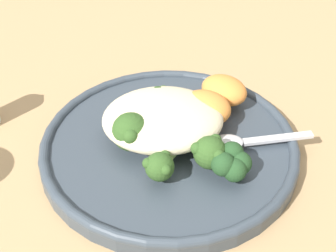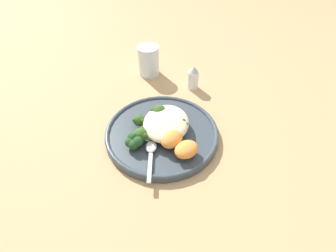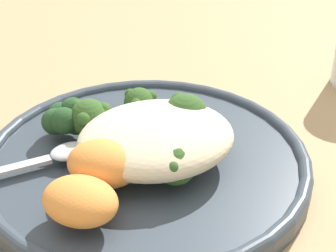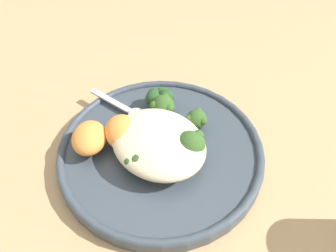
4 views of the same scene
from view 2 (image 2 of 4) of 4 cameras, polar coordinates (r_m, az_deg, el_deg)
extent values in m
plane|color=tan|center=(0.67, -1.44, -2.78)|extent=(4.00, 4.00, 0.00)
cylinder|color=#38424C|center=(0.67, -1.45, -1.73)|extent=(0.29, 0.29, 0.02)
torus|color=#38424C|center=(0.67, -1.47, -1.25)|extent=(0.29, 0.29, 0.01)
ellipsoid|color=beige|center=(0.65, -0.42, 0.64)|extent=(0.13, 0.11, 0.04)
ellipsoid|color=#8EB25B|center=(0.64, 0.97, -1.79)|extent=(0.06, 0.05, 0.02)
sphere|color=#335623|center=(0.65, 2.92, 0.40)|extent=(0.03, 0.03, 0.03)
sphere|color=#335623|center=(0.64, 3.89, 0.29)|extent=(0.01, 0.01, 0.01)
sphere|color=#335623|center=(0.66, 3.04, 1.55)|extent=(0.01, 0.01, 0.01)
sphere|color=#335623|center=(0.65, 1.88, 0.46)|extent=(0.01, 0.01, 0.01)
ellipsoid|color=#8EB25B|center=(0.65, 0.19, -0.76)|extent=(0.09, 0.02, 0.01)
sphere|color=#335623|center=(0.68, 0.34, 2.49)|extent=(0.03, 0.03, 0.03)
sphere|color=#335623|center=(0.67, 1.46, 2.77)|extent=(0.01, 0.01, 0.01)
sphere|color=#335623|center=(0.68, -0.78, 2.96)|extent=(0.01, 0.01, 0.01)
ellipsoid|color=#8EB25B|center=(0.66, -0.87, -0.30)|extent=(0.08, 0.05, 0.02)
sphere|color=#335623|center=(0.68, -1.92, 2.90)|extent=(0.04, 0.04, 0.04)
sphere|color=#335623|center=(0.67, -0.55, 3.25)|extent=(0.02, 0.02, 0.02)
sphere|color=#335623|center=(0.68, -3.31, 3.48)|extent=(0.02, 0.02, 0.02)
ellipsoid|color=#8EB25B|center=(0.65, -2.63, -1.03)|extent=(0.07, 0.10, 0.02)
sphere|color=#335623|center=(0.67, -6.36, 1.24)|extent=(0.03, 0.03, 0.03)
sphere|color=#335623|center=(0.66, -5.65, 1.15)|extent=(0.01, 0.01, 0.01)
sphere|color=#335623|center=(0.67, -6.20, 2.23)|extent=(0.01, 0.01, 0.01)
sphere|color=#335623|center=(0.66, -7.35, 1.30)|extent=(0.01, 0.01, 0.01)
ellipsoid|color=#8EB25B|center=(0.63, -2.67, -2.53)|extent=(0.02, 0.07, 0.01)
sphere|color=#335623|center=(0.63, -5.96, -1.92)|extent=(0.03, 0.03, 0.03)
sphere|color=#335623|center=(0.62, -5.06, -2.08)|extent=(0.01, 0.01, 0.01)
sphere|color=#335623|center=(0.63, -5.76, -0.66)|extent=(0.01, 0.01, 0.01)
sphere|color=#335623|center=(0.62, -7.18, -1.87)|extent=(0.01, 0.01, 0.01)
ellipsoid|color=orange|center=(0.62, 0.79, -2.78)|extent=(0.08, 0.07, 0.04)
ellipsoid|color=orange|center=(0.60, 4.01, -5.11)|extent=(0.07, 0.07, 0.03)
sphere|color=#234723|center=(0.62, -7.55, -4.08)|extent=(0.02, 0.02, 0.02)
sphere|color=#234723|center=(0.62, -6.58, -3.38)|extent=(0.02, 0.02, 0.02)
sphere|color=#234723|center=(0.63, -6.65, -2.90)|extent=(0.02, 0.02, 0.02)
sphere|color=#234723|center=(0.63, -7.75, -2.48)|extent=(0.02, 0.02, 0.02)
sphere|color=#234723|center=(0.62, -8.27, -3.51)|extent=(0.02, 0.02, 0.02)
cube|color=silver|center=(0.58, -3.97, -8.97)|extent=(0.08, 0.02, 0.00)
ellipsoid|color=silver|center=(0.62, -3.68, -4.50)|extent=(0.04, 0.03, 0.01)
cylinder|color=silver|center=(0.88, -4.24, 13.99)|extent=(0.07, 0.07, 0.10)
cylinder|color=white|center=(0.82, 5.47, 9.94)|extent=(0.03, 0.03, 0.06)
cone|color=#B2B2B7|center=(0.80, 5.66, 12.19)|extent=(0.03, 0.03, 0.02)
camera|label=1|loc=(0.68, -40.31, 24.30)|focal=50.00mm
camera|label=3|loc=(0.51, 45.11, 8.32)|focal=60.00mm
camera|label=4|loc=(0.69, 21.25, 32.13)|focal=35.00mm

